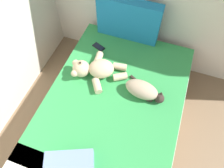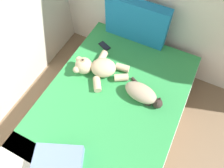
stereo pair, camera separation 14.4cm
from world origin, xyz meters
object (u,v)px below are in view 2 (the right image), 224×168
cat (142,94)px  cell_phone (104,46)px  teddy_bear (98,68)px  patterned_cushion (136,22)px  throw_pillow (58,163)px  bed (111,112)px

cat → cell_phone: cat is taller
cat → teddy_bear: size_ratio=0.69×
patterned_cushion → throw_pillow: patterned_cushion is taller
patterned_cushion → teddy_bear: 0.70m
cell_phone → throw_pillow: (0.28, -1.36, 0.05)m
cell_phone → teddy_bear: bearing=-72.5°
patterned_cushion → cat: size_ratio=1.73×
cat → throw_pillow: 0.99m
cat → cell_phone: (-0.66, 0.45, -0.07)m
patterned_cushion → cell_phone: 0.46m
bed → cat: (0.25, 0.18, 0.32)m
patterned_cushion → cell_phone: (-0.26, -0.29, -0.24)m
patterned_cushion → cat: bearing=-61.7°
cell_phone → throw_pillow: bearing=-78.2°
patterned_cushion → teddy_bear: size_ratio=1.19×
cell_phone → throw_pillow: 1.39m
patterned_cushion → throw_pillow: 1.66m
bed → throw_pillow: bearing=-99.5°
bed → cell_phone: (-0.41, 0.63, 0.26)m
bed → throw_pillow: size_ratio=5.01×
patterned_cushion → throw_pillow: bearing=-89.3°
throw_pillow → teddy_bear: bearing=99.6°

